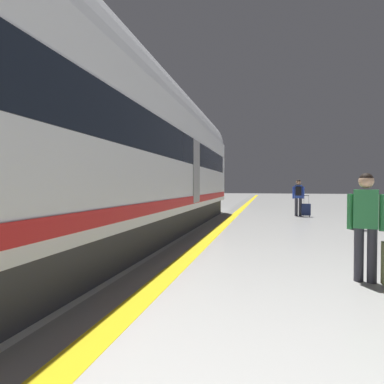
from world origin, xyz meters
name	(u,v)px	position (x,y,z in m)	size (l,w,h in m)	color
safety_line_strip	(206,241)	(-0.94, 10.00, 0.00)	(0.36, 80.00, 0.01)	yellow
tactile_edge_band	(193,240)	(-1.29, 10.00, 0.00)	(0.66, 80.00, 0.01)	slate
high_speed_train	(54,126)	(-3.09, 6.88, 2.50)	(2.94, 27.19, 4.97)	#38383D
passenger_near	(366,219)	(2.05, 7.19, 0.95)	(0.49, 0.28, 1.64)	#383842
passenger_mid	(298,194)	(2.03, 17.53, 1.02)	(0.54, 0.35, 1.73)	#383842
suitcase_mid	(306,210)	(2.35, 17.30, 0.33)	(0.39, 0.25, 0.99)	#19234C
waste_bin	(355,215)	(3.43, 13.32, 0.46)	(0.46, 0.46, 0.91)	#4C4C51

